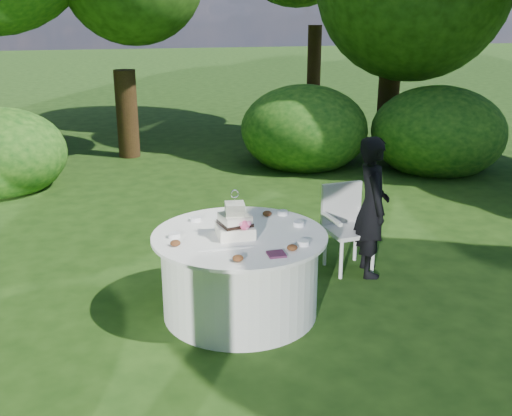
# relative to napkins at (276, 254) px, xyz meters

# --- Properties ---
(ground) EXTENTS (80.00, 80.00, 0.00)m
(ground) POSITION_rel_napkins_xyz_m (-0.18, 0.54, -0.78)
(ground) COLOR #19360E
(ground) RESTS_ON ground
(napkins) EXTENTS (0.14, 0.14, 0.02)m
(napkins) POSITION_rel_napkins_xyz_m (0.00, 0.00, 0.00)
(napkins) COLOR #451D36
(napkins) RESTS_ON table
(feather_plume) EXTENTS (0.48, 0.07, 0.01)m
(feather_plume) POSITION_rel_napkins_xyz_m (-0.37, 0.22, -0.00)
(feather_plume) COLOR white
(feather_plume) RESTS_ON table
(guest) EXTENTS (0.45, 0.60, 1.47)m
(guest) POSITION_rel_napkins_xyz_m (1.33, 1.07, -0.05)
(guest) COLOR black
(guest) RESTS_ON ground
(table) EXTENTS (1.56, 1.56, 0.77)m
(table) POSITION_rel_napkins_xyz_m (-0.18, 0.54, -0.39)
(table) COLOR white
(table) RESTS_ON ground
(cake) EXTENTS (0.31, 0.33, 0.42)m
(cake) POSITION_rel_napkins_xyz_m (-0.23, 0.51, 0.10)
(cake) COLOR white
(cake) RESTS_ON table
(chair) EXTENTS (0.52, 0.51, 0.91)m
(chair) POSITION_rel_napkins_xyz_m (1.15, 1.28, -0.26)
(chair) COLOR silver
(chair) RESTS_ON ground
(votives) EXTENTS (1.24, 0.92, 0.04)m
(votives) POSITION_rel_napkins_xyz_m (-0.05, 0.66, 0.01)
(votives) COLOR white
(votives) RESTS_ON table
(petal_cups) EXTENTS (1.04, 1.08, 0.05)m
(petal_cups) POSITION_rel_napkins_xyz_m (-0.19, 0.35, 0.02)
(petal_cups) COLOR #562D16
(petal_cups) RESTS_ON table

